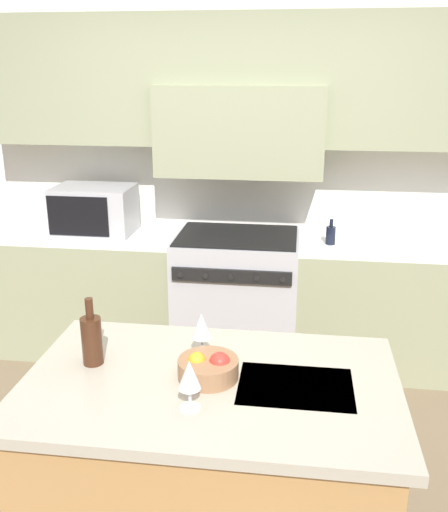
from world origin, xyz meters
The scene contains 10 objects.
back_cabinetry centered at (0.00, 1.89, 1.60)m, with size 10.00×0.46×2.70m.
back_counter centered at (0.00, 1.65, 0.46)m, with size 3.54×0.62×0.92m.
range_stove centered at (0.00, 1.62, 0.47)m, with size 0.86×0.70×0.95m.
microwave centered at (-1.03, 1.64, 1.09)m, with size 0.55×0.39×0.34m.
kitchen_island centered at (0.10, -0.23, 0.46)m, with size 1.48×0.92×0.90m.
wine_bottle centered at (-0.40, -0.17, 1.01)m, with size 0.08×0.08×0.29m.
wine_glass_near centered at (0.06, -0.44, 1.03)m, with size 0.08×0.08×0.19m.
wine_glass_far centered at (0.04, -0.04, 1.03)m, with size 0.08×0.08×0.19m.
fruit_bowl centered at (0.09, -0.22, 0.95)m, with size 0.24×0.24×0.11m.
oil_bottle_on_counter centered at (0.64, 1.59, 0.99)m, with size 0.06×0.06×0.17m.
Camera 1 is at (0.42, -2.17, 2.07)m, focal length 40.00 mm.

